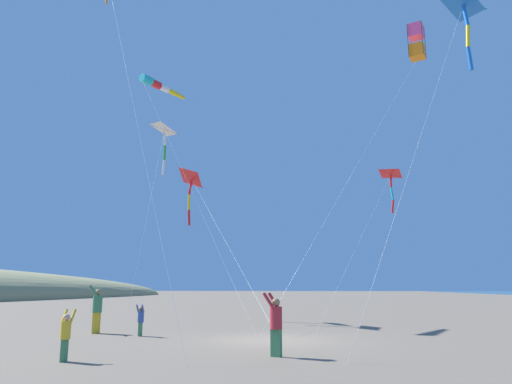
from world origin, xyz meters
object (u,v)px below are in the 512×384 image
(kite_delta_small_distant, at_px, (193,179))
(kite_windsock_orange_high_right, at_px, (158,85))
(kite_delta_blue_topmost, at_px, (465,4))
(person_child_green_jacket, at_px, (141,319))
(kite_delta_yellow_midlevel, at_px, (391,174))
(person_adult_flyer, at_px, (97,307))
(kite_delta_magenta_far_left, at_px, (165,129))
(person_child_grey_jacket, at_px, (276,321))
(kite_box_long_streamer_right, at_px, (416,42))
(person_bystander_far, at_px, (66,333))

(kite_delta_small_distant, bearing_deg, kite_windsock_orange_high_right, 63.38)
(kite_windsock_orange_high_right, distance_m, kite_delta_blue_topmost, 17.28)
(person_child_green_jacket, xyz_separation_m, kite_delta_yellow_midlevel, (-10.55, -13.58, 8.27))
(person_adult_flyer, height_order, kite_delta_magenta_far_left, kite_delta_magenta_far_left)
(person_child_grey_jacket, relative_size, kite_delta_magenta_far_left, 0.14)
(kite_delta_yellow_midlevel, relative_size, kite_box_long_streamer_right, 0.88)
(person_adult_flyer, relative_size, kite_box_long_streamer_right, 0.13)
(kite_delta_blue_topmost, bearing_deg, person_adult_flyer, -7.59)
(person_adult_flyer, relative_size, kite_delta_magenta_far_left, 0.16)
(person_adult_flyer, relative_size, person_bystander_far, 1.52)
(kite_box_long_streamer_right, bearing_deg, kite_delta_small_distant, -24.31)
(kite_delta_blue_topmost, bearing_deg, person_child_grey_jacket, 27.61)
(kite_windsock_orange_high_right, relative_size, kite_delta_magenta_far_left, 1.18)
(person_adult_flyer, bearing_deg, person_child_grey_jacket, 147.12)
(kite_box_long_streamer_right, bearing_deg, kite_delta_magenta_far_left, -17.73)
(person_child_green_jacket, relative_size, kite_box_long_streamer_right, 0.08)
(kite_delta_yellow_midlevel, distance_m, kite_delta_magenta_far_left, 14.47)
(person_bystander_far, relative_size, kite_box_long_streamer_right, 0.09)
(person_bystander_far, relative_size, kite_delta_blue_topmost, 0.10)
(person_bystander_far, relative_size, kite_delta_magenta_far_left, 0.11)
(person_child_grey_jacket, bearing_deg, kite_delta_yellow_midlevel, -104.89)
(person_bystander_far, height_order, kite_delta_blue_topmost, kite_delta_blue_topmost)
(person_child_grey_jacket, height_order, kite_delta_yellow_midlevel, kite_delta_yellow_midlevel)
(kite_delta_blue_topmost, bearing_deg, person_bystander_far, 24.47)
(person_adult_flyer, xyz_separation_m, kite_delta_magenta_far_left, (0.77, -8.18, 10.16))
(kite_delta_yellow_midlevel, distance_m, kite_box_long_streamer_right, 10.12)
(kite_delta_small_distant, relative_size, kite_box_long_streamer_right, 0.90)
(kite_delta_magenta_far_left, bearing_deg, kite_box_long_streamer_right, 162.27)
(kite_delta_small_distant, bearing_deg, person_child_grey_jacket, 116.63)
(kite_windsock_orange_high_right, height_order, kite_delta_blue_topmost, kite_windsock_orange_high_right)
(person_bystander_far, distance_m, kite_windsock_orange_high_right, 19.01)
(kite_delta_small_distant, relative_size, kite_delta_blue_topmost, 1.05)
(person_child_grey_jacket, distance_m, kite_delta_small_distant, 17.90)
(person_adult_flyer, relative_size, person_child_grey_jacket, 1.15)
(person_child_grey_jacket, relative_size, person_bystander_far, 1.32)
(person_adult_flyer, relative_size, kite_delta_small_distant, 0.15)
(kite_delta_magenta_far_left, bearing_deg, person_child_grey_jacket, 123.20)
(person_child_grey_jacket, distance_m, kite_windsock_orange_high_right, 19.25)
(kite_windsock_orange_high_right, height_order, kite_delta_magenta_far_left, kite_windsock_orange_high_right)
(kite_delta_small_distant, xyz_separation_m, kite_box_long_streamer_right, (-12.72, 5.75, 4.71))
(person_child_green_jacket, bearing_deg, kite_delta_magenta_far_left, -71.62)
(kite_windsock_orange_high_right, bearing_deg, person_child_grey_jacket, 126.21)
(kite_windsock_orange_high_right, bearing_deg, kite_delta_magenta_far_left, -87.81)
(kite_windsock_orange_high_right, relative_size, kite_box_long_streamer_right, 0.98)
(kite_delta_yellow_midlevel, bearing_deg, kite_windsock_orange_high_right, 24.70)
(person_adult_flyer, relative_size, kite_delta_blue_topmost, 0.16)
(person_child_grey_jacket, xyz_separation_m, kite_delta_yellow_midlevel, (-4.79, -18.01, 8.02))
(person_child_grey_jacket, height_order, kite_windsock_orange_high_right, kite_windsock_orange_high_right)
(kite_delta_yellow_midlevel, height_order, kite_box_long_streamer_right, kite_box_long_streamer_right)
(kite_windsock_orange_high_right, relative_size, kite_delta_small_distant, 1.10)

